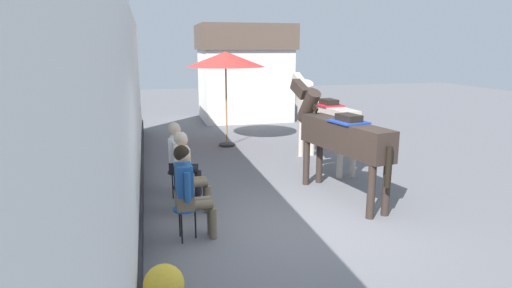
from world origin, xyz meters
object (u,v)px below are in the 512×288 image
at_px(seated_visitor_far, 180,156).
at_px(saddled_horse_near, 340,135).
at_px(seated_visitor_middle, 187,168).
at_px(saddled_horse_far, 323,116).
at_px(cafe_parasol, 226,60).
at_px(seated_visitor_near, 189,188).

xyz_separation_m(seated_visitor_far, saddled_horse_near, (2.80, -0.72, 0.38)).
height_order(seated_visitor_far, saddled_horse_near, saddled_horse_near).
relative_size(seated_visitor_middle, seated_visitor_far, 1.00).
bearing_deg(saddled_horse_near, seated_visitor_far, 165.65).
relative_size(saddled_horse_far, cafe_parasol, 1.16).
bearing_deg(seated_visitor_middle, saddled_horse_far, 34.38).
relative_size(seated_visitor_middle, saddled_horse_near, 0.47).
bearing_deg(cafe_parasol, seated_visitor_far, -112.14).
relative_size(seated_visitor_far, saddled_horse_far, 0.46).
xyz_separation_m(saddled_horse_near, cafe_parasol, (-1.22, 4.60, 1.20)).
bearing_deg(seated_visitor_middle, cafe_parasol, 72.10).
distance_m(seated_visitor_middle, cafe_parasol, 5.24).
relative_size(seated_visitor_near, saddled_horse_near, 0.47).
bearing_deg(seated_visitor_near, seated_visitor_middle, 86.25).
xyz_separation_m(seated_visitor_middle, saddled_horse_far, (3.35, 2.29, 0.38)).
bearing_deg(cafe_parasol, saddled_horse_near, -75.13).
bearing_deg(seated_visitor_middle, seated_visitor_far, 92.86).
relative_size(seated_visitor_near, cafe_parasol, 0.54).
height_order(seated_visitor_near, cafe_parasol, cafe_parasol).
bearing_deg(seated_visitor_far, saddled_horse_near, -14.35).
bearing_deg(saddled_horse_far, cafe_parasol, 126.35).
distance_m(seated_visitor_near, seated_visitor_far, 1.87).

